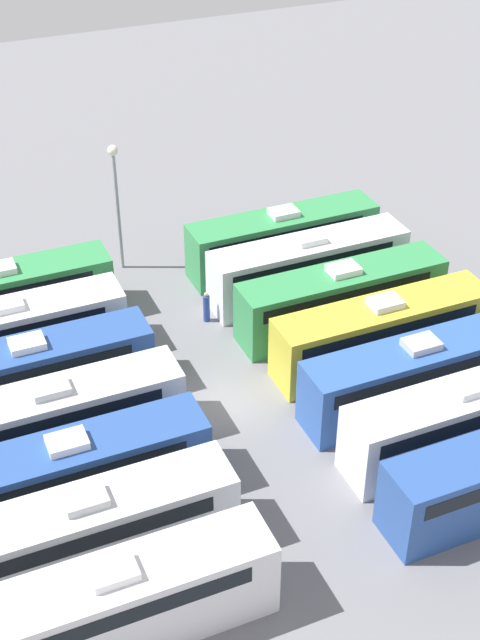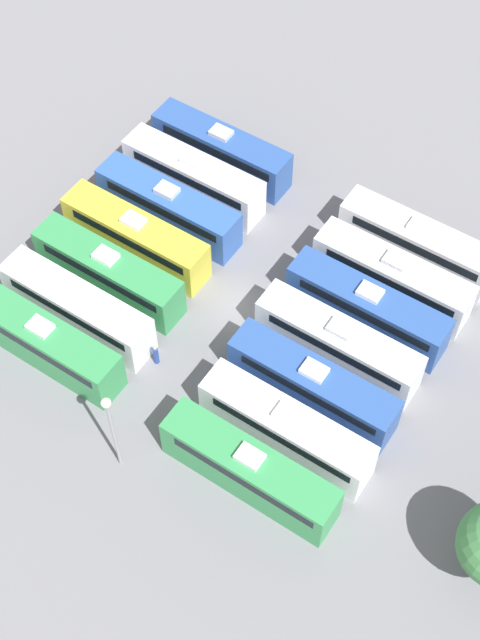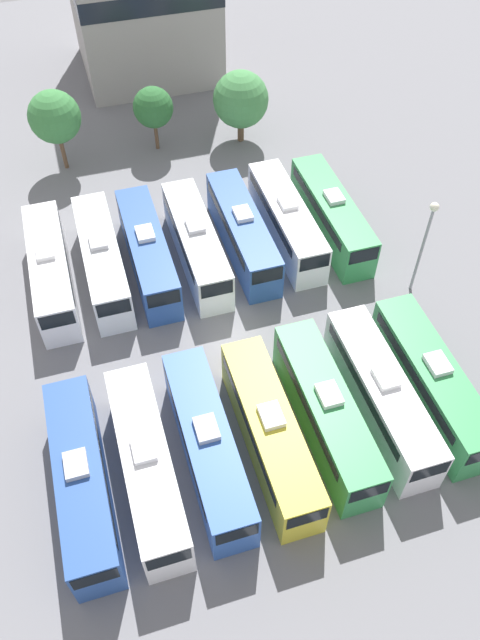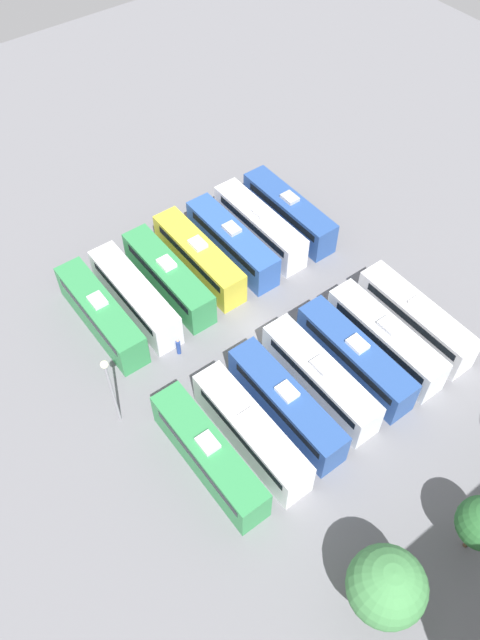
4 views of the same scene
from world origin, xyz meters
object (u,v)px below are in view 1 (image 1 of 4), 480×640
Objects in this scene: bus_1 at (464,417)px; bus_10 at (54,419)px; bus_6 at (282,238)px; bus_7 at (117,604)px; bus_11 at (31,373)px; bus_12 at (11,333)px; bus_8 at (89,531)px; bus_4 at (341,297)px; bus_13 at (4,296)px; bus_5 at (308,265)px; bus_9 at (71,473)px; bus_2 at (417,373)px; worker_person at (206,308)px; light_pole at (116,187)px; bus_3 at (382,331)px.

bus_1 is 17.97m from bus_10.
bus_6 is (17.52, 0.48, 0.00)m from bus_1.
bus_7 is 1.00× the size of bus_11.
bus_11 is at bearing -175.92° from bus_12.
bus_8 and bus_12 have the same top height.
bus_11 and bus_12 have the same top height.
bus_4 and bus_13 have the same top height.
bus_10 is at bearing 102.62° from bus_4.
bus_9 is at bearing 123.52° from bus_5.
bus_10 and bus_11 have the same top height.
bus_2 and bus_5 have the same top height.
worker_person is at bearing -43.79° from bus_9.
bus_10 is 16.19m from light_pole.
bus_3 is at bearing -146.40° from light_pole.
bus_12 is 10.37m from worker_person.
bus_12 is (7.18, 0.48, 0.00)m from bus_10.
bus_1 is 22.16m from bus_12.
bus_3 is 18.48m from bus_12.
bus_10 is 10.74m from bus_13.
bus_3 is at bearing -67.68° from bus_8.
bus_13 is (17.74, 16.67, 0.00)m from bus_1.
worker_person is (6.80, 6.74, -0.99)m from bus_3.
bus_8 is 6.32× the size of worker_person.
worker_person is (13.87, 6.71, -0.99)m from bus_1.
bus_11 is at bearing 144.16° from light_pole.
bus_11 is (10.63, 16.78, 0.00)m from bus_1.
bus_13 is (14.32, -0.06, 0.00)m from bus_9.
bus_6 and bus_10 have the same top height.
bus_13 is (17.60, -0.20, 0.00)m from bus_8.
bus_2 is 10.72m from bus_5.
bus_8 is 10.49m from bus_11.
bus_3 is at bearing -174.10° from bus_4.
bus_7 is 1.00× the size of bus_8.
bus_8 is at bearing 101.34° from bus_2.
bus_13 is (14.26, 16.45, 0.00)m from bus_2.
bus_6 is at bearing -56.80° from bus_10.
bus_8 is 6.87m from bus_10.
bus_5 is 6.33m from worker_person.
bus_6 is at bearing -49.06° from bus_9.
bus_6 is 1.00× the size of bus_7.
bus_8 is 1.47× the size of light_pole.
bus_13 is 1.47× the size of light_pole.
bus_11 is (-6.89, 16.29, 0.00)m from bus_6.
bus_4 is at bearing -49.51° from bus_7.
bus_10 and bus_12 have the same top height.
bus_7 is (-10.57, 16.91, 0.00)m from bus_3.
bus_7 is 14.12m from bus_11.
bus_2 is at bearing -113.37° from bus_11.
light_pole is (21.04, 9.26, 3.44)m from bus_1.
bus_4 is at bearing 1.86° from bus_1.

